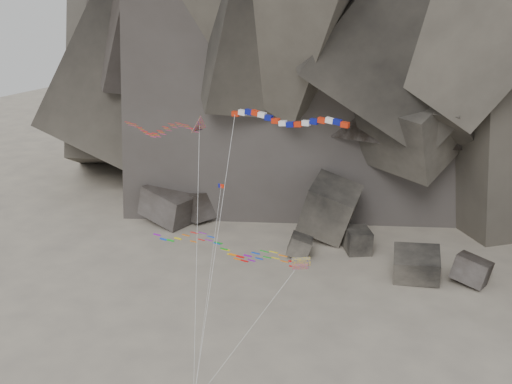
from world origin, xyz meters
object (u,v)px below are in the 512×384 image
at_px(parafoil_kite, 219,245).
at_px(delta_kite, 157,128).
at_px(banner_kite, 287,121).
at_px(pennant_kite, 215,229).

bearing_deg(parafoil_kite, delta_kite, 139.82).
xyz_separation_m(banner_kite, parafoil_kite, (-4.99, -2.52, -10.63)).
distance_m(parafoil_kite, pennant_kite, 1.82).
relative_size(banner_kite, parafoil_kite, 1.44).
height_order(delta_kite, pennant_kite, delta_kite).
distance_m(delta_kite, pennant_kite, 11.13).
bearing_deg(pennant_kite, banner_kite, 36.22).
bearing_deg(parafoil_kite, banner_kite, 8.15).
xyz_separation_m(delta_kite, banner_kite, (12.66, -0.51, 1.89)).
bearing_deg(delta_kite, pennant_kite, -5.12).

